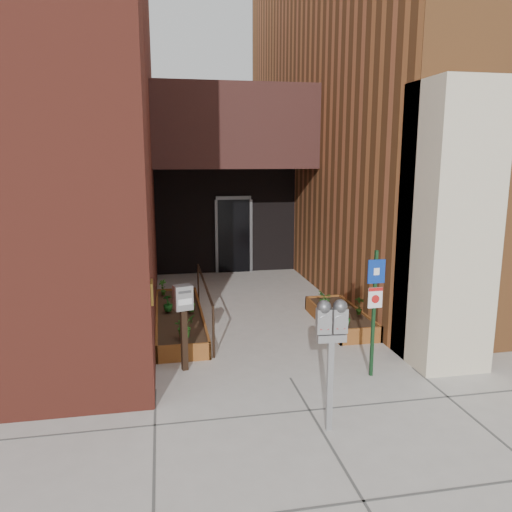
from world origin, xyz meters
TOP-DOWN VIEW (x-y plane):
  - ground at (0.00, 0.00)m, footprint 80.00×80.00m
  - architecture at (-0.18, 6.89)m, footprint 20.00×14.60m
  - planter_left at (-1.55, 2.70)m, footprint 0.90×3.60m
  - planter_right at (1.60, 2.20)m, footprint 0.80×2.20m
  - handrail at (-1.05, 2.65)m, footprint 0.04×3.34m
  - parking_meter at (0.09, -1.49)m, footprint 0.37×0.18m
  - sign_post at (1.23, -0.15)m, footprint 0.27×0.07m
  - payment_dropbox at (-1.55, 0.61)m, footprint 0.31×0.27m
  - shrub_left_a at (-1.51, 1.26)m, footprint 0.47×0.47m
  - shrub_left_b at (-1.33, 2.66)m, footprint 0.28×0.28m
  - shrub_left_c at (-1.76, 2.76)m, footprint 0.23×0.23m
  - shrub_left_d at (-1.85, 4.00)m, footprint 0.26×0.26m
  - shrub_right_a at (1.35, 1.30)m, footprint 0.25×0.25m
  - shrub_right_b at (1.85, 1.86)m, footprint 0.27×0.27m
  - shrub_right_c at (1.35, 2.42)m, footprint 0.35×0.35m

SIDE VIEW (x-z plane):
  - ground at x=0.00m, z-range 0.00..0.00m
  - planter_left at x=-1.55m, z-range -0.02..0.28m
  - planter_right at x=1.60m, z-range -0.02..0.28m
  - shrub_right_a at x=1.35m, z-range 0.30..0.63m
  - shrub_left_c at x=-1.76m, z-range 0.30..0.63m
  - shrub_left_d at x=-1.85m, z-range 0.30..0.65m
  - shrub_right_c at x=1.35m, z-range 0.30..0.65m
  - shrub_right_b at x=1.85m, z-range 0.30..0.66m
  - shrub_left_b at x=-1.33m, z-range 0.30..0.66m
  - shrub_left_a at x=-1.51m, z-range 0.30..0.67m
  - handrail at x=-1.05m, z-range 0.30..1.20m
  - payment_dropbox at x=-1.55m, z-range 0.30..1.67m
  - sign_post at x=1.23m, z-range 0.22..2.17m
  - parking_meter at x=0.09m, z-range 0.45..2.10m
  - architecture at x=-0.18m, z-range -0.02..9.98m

